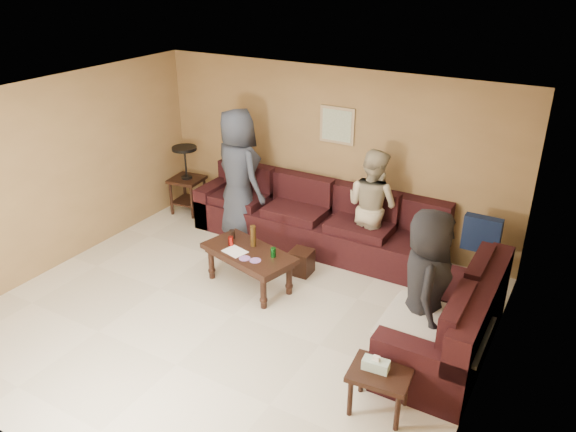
# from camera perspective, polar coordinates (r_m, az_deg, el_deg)

# --- Properties ---
(room) EXTENTS (5.60, 5.50, 2.50)m
(room) POSITION_cam_1_polar(r_m,az_deg,el_deg) (5.96, -6.19, 3.28)
(room) COLOR beige
(room) RESTS_ON ground
(sectional_sofa) EXTENTS (4.65, 2.90, 0.97)m
(sectional_sofa) POSITION_cam_1_polar(r_m,az_deg,el_deg) (7.36, 6.42, -3.78)
(sectional_sofa) COLOR black
(sectional_sofa) RESTS_ON ground
(coffee_table) EXTENTS (1.31, 0.88, 0.78)m
(coffee_table) POSITION_cam_1_polar(r_m,az_deg,el_deg) (7.06, -4.01, -4.10)
(coffee_table) COLOR black
(coffee_table) RESTS_ON ground
(end_table_left) EXTENTS (0.54, 0.54, 1.11)m
(end_table_left) POSITION_cam_1_polar(r_m,az_deg,el_deg) (9.18, -10.24, 3.76)
(end_table_left) COLOR black
(end_table_left) RESTS_ON ground
(side_table_right) EXTENTS (0.59, 0.50, 0.60)m
(side_table_right) POSITION_cam_1_polar(r_m,az_deg,el_deg) (5.35, 9.26, -15.74)
(side_table_right) COLOR black
(side_table_right) RESTS_ON ground
(waste_bin) EXTENTS (0.29, 0.29, 0.33)m
(waste_bin) POSITION_cam_1_polar(r_m,az_deg,el_deg) (7.44, 1.38, -4.69)
(waste_bin) COLOR black
(waste_bin) RESTS_ON ground
(wall_art) EXTENTS (0.52, 0.04, 0.52)m
(wall_art) POSITION_cam_1_polar(r_m,az_deg,el_deg) (7.92, 5.02, 9.17)
(wall_art) COLOR tan
(wall_art) RESTS_ON ground
(person_left) EXTENTS (1.10, 0.92, 1.92)m
(person_left) POSITION_cam_1_polar(r_m,az_deg,el_deg) (8.20, -5.06, 4.29)
(person_left) COLOR #2F3441
(person_left) RESTS_ON ground
(person_middle) EXTENTS (0.91, 0.79, 1.59)m
(person_middle) POSITION_cam_1_polar(r_m,az_deg,el_deg) (7.60, 8.51, 1.02)
(person_middle) COLOR #BBAD8B
(person_middle) RESTS_ON ground
(person_right) EXTENTS (0.75, 0.93, 1.66)m
(person_right) POSITION_cam_1_polar(r_m,az_deg,el_deg) (5.85, 13.81, -6.93)
(person_right) COLOR black
(person_right) RESTS_ON ground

